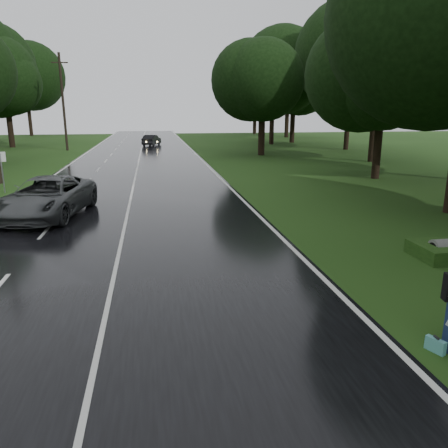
# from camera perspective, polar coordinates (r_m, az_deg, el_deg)

# --- Properties ---
(ground) EXTENTS (160.00, 160.00, 0.00)m
(ground) POSITION_cam_1_polar(r_m,az_deg,el_deg) (10.43, -15.35, -12.04)
(ground) COLOR #204013
(ground) RESTS_ON ground
(road) EXTENTS (12.00, 140.00, 0.04)m
(road) POSITION_cam_1_polar(r_m,az_deg,el_deg) (29.66, -11.66, 5.58)
(road) COLOR black
(road) RESTS_ON ground
(lane_center) EXTENTS (0.12, 140.00, 0.01)m
(lane_center) POSITION_cam_1_polar(r_m,az_deg,el_deg) (29.66, -11.67, 5.62)
(lane_center) COLOR silver
(lane_center) RESTS_ON road
(grey_car) EXTENTS (3.87, 6.57, 1.71)m
(grey_car) POSITION_cam_1_polar(r_m,az_deg,el_deg) (20.64, -22.17, 3.31)
(grey_car) COLOR #434648
(grey_car) RESTS_ON road
(far_car) EXTENTS (2.60, 4.43, 1.38)m
(far_car) POSITION_cam_1_polar(r_m,az_deg,el_deg) (58.93, -9.49, 10.82)
(far_car) COLOR black
(far_car) RESTS_ON road
(suitcase) EXTENTS (0.26, 0.41, 0.28)m
(suitcase) POSITION_cam_1_polar(r_m,az_deg,el_deg) (9.77, 26.00, -14.11)
(suitcase) COLOR #55A5A2
(suitcase) RESTS_ON ground
(utility_pole_mid) EXTENTS (1.80, 0.28, 9.59)m
(utility_pole_mid) POSITION_cam_1_polar(r_m,az_deg,el_deg) (31.60, -27.26, 4.75)
(utility_pole_mid) COLOR black
(utility_pole_mid) RESTS_ON ground
(utility_pole_far) EXTENTS (1.80, 0.28, 10.76)m
(utility_pole_far) POSITION_cam_1_polar(r_m,az_deg,el_deg) (54.60, -19.86, 9.08)
(utility_pole_far) COLOR black
(utility_pole_far) RESTS_ON ground
(road_sign_b) EXTENTS (0.56, 0.10, 2.33)m
(road_sign_b) POSITION_cam_1_polar(r_m,az_deg,el_deg) (27.93, -26.82, 3.68)
(road_sign_b) COLOR white
(road_sign_b) RESTS_ON ground
(tree_left_f) EXTENTS (9.22, 9.22, 14.41)m
(tree_left_f) POSITION_cam_1_polar(r_m,az_deg,el_deg) (61.83, -26.00, 9.05)
(tree_left_f) COLOR black
(tree_left_f) RESTS_ON ground
(tree_right_d) EXTENTS (7.71, 7.71, 12.05)m
(tree_right_d) POSITION_cam_1_polar(r_m,az_deg,el_deg) (32.01, 19.18, 5.69)
(tree_right_d) COLOR black
(tree_right_d) RESTS_ON ground
(tree_right_e) EXTENTS (8.44, 8.44, 13.19)m
(tree_right_e) POSITION_cam_1_polar(r_m,az_deg,el_deg) (46.35, 4.89, 9.03)
(tree_right_e) COLOR black
(tree_right_e) RESTS_ON ground
(tree_right_f) EXTENTS (10.35, 10.35, 16.17)m
(tree_right_f) POSITION_cam_1_polar(r_m,az_deg,el_deg) (61.14, 6.21, 10.38)
(tree_right_f) COLOR black
(tree_right_f) RESTS_ON ground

